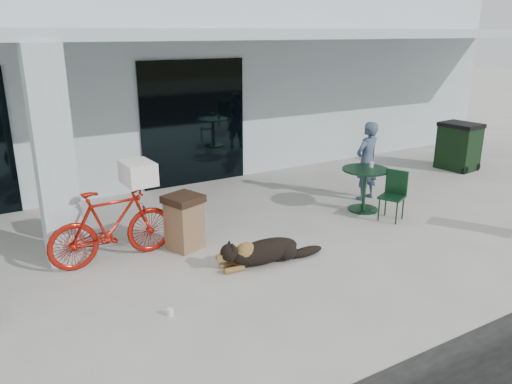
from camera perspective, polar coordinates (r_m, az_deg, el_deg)
ground at (r=6.46m, az=-3.40°, el=-12.41°), size 80.00×80.00×0.00m
building at (r=13.75m, az=-20.45°, el=12.62°), size 22.00×7.00×4.50m
storefront_glass_right at (r=11.02m, az=-7.11°, el=7.80°), size 2.40×0.06×2.70m
column at (r=7.55m, az=-22.11°, el=3.58°), size 0.50×0.50×3.12m
overhang at (r=8.94m, az=-14.92°, el=17.04°), size 22.00×2.80×0.18m
bicycle at (r=7.57m, az=-16.12°, el=-3.70°), size 1.89×0.63×1.12m
laundry_basket at (r=7.48m, az=-13.34°, el=2.14°), size 0.44×0.58×0.33m
dog at (r=7.35m, az=1.12°, el=-6.62°), size 1.27×0.51×0.42m
cup_near_dog at (r=6.24m, az=-9.77°, el=-13.37°), size 0.08×0.08×0.09m
cafe_table_far at (r=9.62m, az=12.26°, el=0.26°), size 1.13×1.13×0.82m
cafe_chair_far_b at (r=9.23m, az=15.28°, el=-0.48°), size 0.57×0.55×0.89m
person at (r=10.19m, az=12.55°, el=3.47°), size 0.63×0.47×1.58m
cup_on_table at (r=9.64m, az=13.07°, el=3.07°), size 0.09×0.09×0.10m
trash_receptacle at (r=7.83m, az=-8.21°, el=-3.42°), size 0.65×0.65×0.87m
wheeled_bin at (r=13.23m, az=22.15°, el=4.87°), size 0.80×0.97×1.15m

